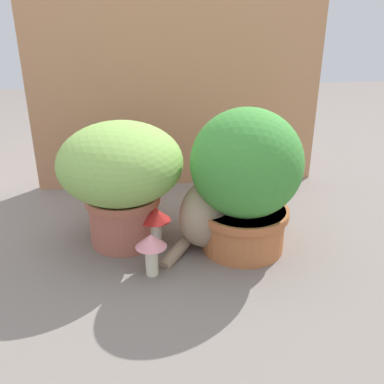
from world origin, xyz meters
The scene contains 7 objects.
ground_plane centered at (0.00, 0.00, 0.00)m, with size 6.00×6.00×0.00m, color slate.
cardboard_backdrop centered at (0.10, 0.51, 0.37)m, with size 1.17×0.03×0.73m, color tan.
grass_planter centered at (-0.12, 0.03, 0.23)m, with size 0.38×0.38×0.39m.
leafy_planter centered at (0.25, -0.06, 0.24)m, with size 0.33×0.33×0.45m.
cat centered at (0.16, 0.00, 0.12)m, with size 0.32×0.32×0.32m.
mushroom_ornament_pink centered at (-0.04, -0.18, 0.09)m, with size 0.09×0.09×0.13m.
mushroom_ornament_red centered at (-0.02, -0.04, 0.10)m, with size 0.09×0.09×0.14m.
Camera 1 is at (-0.06, -1.21, 0.70)m, focal length 39.88 mm.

